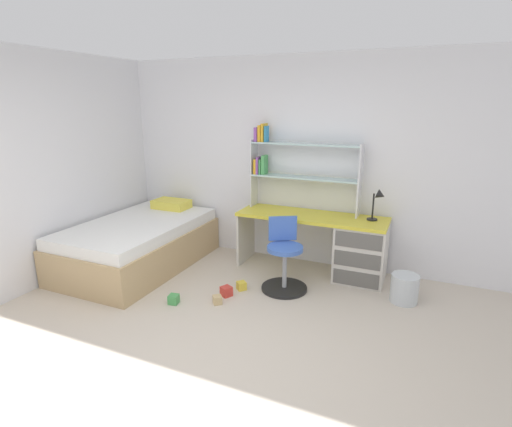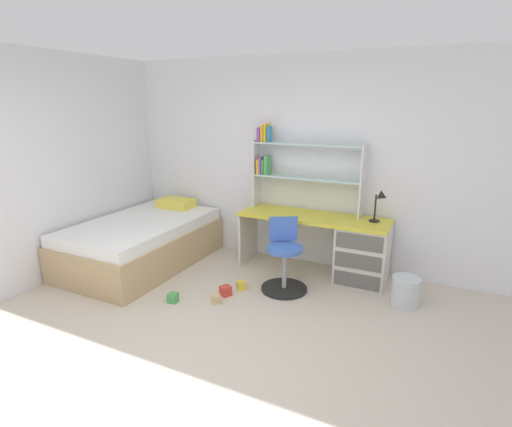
{
  "view_description": "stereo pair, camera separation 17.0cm",
  "coord_description": "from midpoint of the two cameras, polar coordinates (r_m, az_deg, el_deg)",
  "views": [
    {
      "loc": [
        1.53,
        -2.31,
        2.05
      ],
      "look_at": [
        -0.15,
        1.53,
        0.88
      ],
      "focal_mm": 27.94,
      "sensor_mm": 36.0,
      "label": 1
    },
    {
      "loc": [
        1.69,
        -2.24,
        2.05
      ],
      "look_at": [
        -0.15,
        1.53,
        0.88
      ],
      "focal_mm": 27.94,
      "sensor_mm": 36.0,
      "label": 2
    }
  ],
  "objects": [
    {
      "name": "toy_block_natural_1",
      "position": [
        4.32,
        -4.6,
        -12.11
      ],
      "size": [
        0.13,
        0.13,
        0.09
      ],
      "primitive_type": "cube",
      "rotation": [
        0.0,
        0.0,
        2.3
      ],
      "color": "tan",
      "rests_on": "ground_plane"
    },
    {
      "name": "waste_bin",
      "position": [
        4.54,
        21.6,
        -10.31
      ],
      "size": [
        0.29,
        0.29,
        0.3
      ],
      "primitive_type": "cylinder",
      "color": "silver",
      "rests_on": "ground_plane"
    },
    {
      "name": "bed_platform",
      "position": [
        5.39,
        -15.09,
        -3.97
      ],
      "size": [
        1.24,
        2.01,
        0.71
      ],
      "color": "tan",
      "rests_on": "ground_plane"
    },
    {
      "name": "ground_plane",
      "position": [
        3.47,
        -8.01,
        -21.02
      ],
      "size": [
        5.86,
        6.06,
        0.02
      ],
      "primitive_type": "cube",
      "color": "beige"
    },
    {
      "name": "toy_block_yellow_3",
      "position": [
        4.59,
        -1.05,
        -10.27
      ],
      "size": [
        0.13,
        0.13,
        0.09
      ],
      "primitive_type": "cube",
      "rotation": [
        0.0,
        0.0,
        2.42
      ],
      "color": "gold",
      "rests_on": "ground_plane"
    },
    {
      "name": "swivel_chair",
      "position": [
        4.51,
        5.15,
        -6.95
      ],
      "size": [
        0.52,
        0.52,
        0.81
      ],
      "color": "black",
      "rests_on": "ground_plane"
    },
    {
      "name": "room_shell",
      "position": [
        4.61,
        -12.91,
        6.0
      ],
      "size": [
        5.86,
        6.06,
        2.62
      ],
      "color": "silver",
      "rests_on": "ground_plane"
    },
    {
      "name": "bookshelf_hutch",
      "position": [
        5.0,
        6.45,
        7.26
      ],
      "size": [
        1.38,
        0.22,
        1.07
      ],
      "color": "silver",
      "rests_on": "desk"
    },
    {
      "name": "desk_lamp",
      "position": [
        4.7,
        18.43,
        1.67
      ],
      "size": [
        0.2,
        0.17,
        0.38
      ],
      "color": "black",
      "rests_on": "desk"
    },
    {
      "name": "desk",
      "position": [
        4.87,
        14.27,
        -4.7
      ],
      "size": [
        1.81,
        0.57,
        0.73
      ],
      "color": "gold",
      "rests_on": "ground_plane"
    },
    {
      "name": "toy_block_green_0",
      "position": [
        4.4,
        -10.71,
        -11.76
      ],
      "size": [
        0.11,
        0.11,
        0.1
      ],
      "primitive_type": "cube",
      "rotation": [
        0.0,
        0.0,
        0.17
      ],
      "color": "#479E51",
      "rests_on": "ground_plane"
    },
    {
      "name": "toy_block_red_2",
      "position": [
        4.47,
        -3.26,
        -10.99
      ],
      "size": [
        0.14,
        0.14,
        0.11
      ],
      "primitive_type": "cube",
      "rotation": [
        0.0,
        0.0,
        1.1
      ],
      "color": "red",
      "rests_on": "ground_plane"
    }
  ]
}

